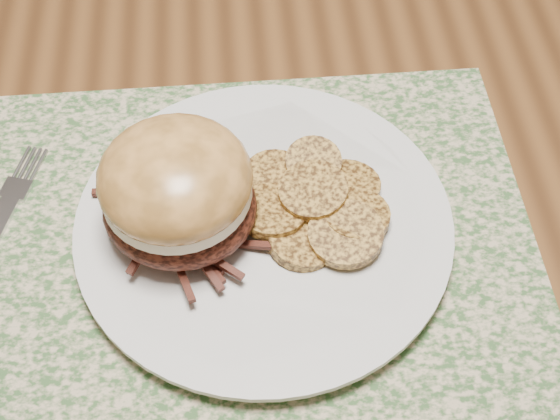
% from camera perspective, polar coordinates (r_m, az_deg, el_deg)
% --- Properties ---
extents(dining_table, '(1.50, 0.90, 0.75)m').
position_cam_1_polar(dining_table, '(0.69, 16.01, -4.16)').
color(dining_table, brown).
rests_on(dining_table, ground).
extents(placemat, '(0.45, 0.33, 0.00)m').
position_cam_1_polar(placemat, '(0.58, -3.62, -2.43)').
color(placemat, '#3A5F31').
rests_on(placemat, dining_table).
extents(dinner_plate, '(0.26, 0.26, 0.02)m').
position_cam_1_polar(dinner_plate, '(0.57, -1.18, -1.16)').
color(dinner_plate, silver).
rests_on(dinner_plate, placemat).
extents(pork_sandwich, '(0.14, 0.14, 0.08)m').
position_cam_1_polar(pork_sandwich, '(0.54, -7.54, 1.45)').
color(pork_sandwich, black).
rests_on(pork_sandwich, dinner_plate).
extents(roasted_potatoes, '(0.13, 0.13, 0.03)m').
position_cam_1_polar(roasted_potatoes, '(0.57, 2.65, 0.45)').
color(roasted_potatoes, '#B98836').
rests_on(roasted_potatoes, dinner_plate).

